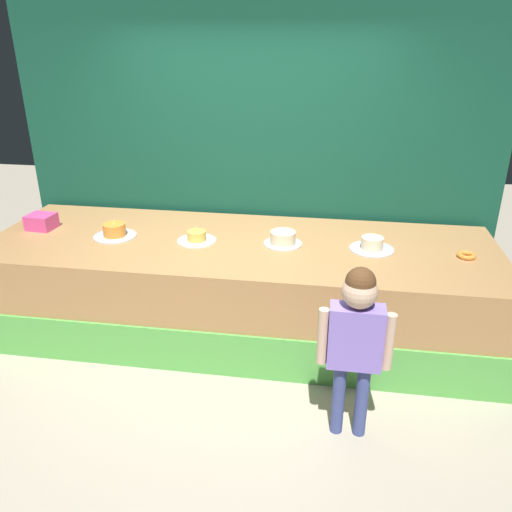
{
  "coord_description": "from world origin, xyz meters",
  "views": [
    {
      "loc": [
        0.74,
        -3.13,
        2.39
      ],
      "look_at": [
        0.18,
        0.42,
        0.82
      ],
      "focal_mm": 35.84,
      "sensor_mm": 36.0,
      "label": 1
    }
  ],
  "objects_px": {
    "pink_box": "(41,222)",
    "cake_center_left": "(197,237)",
    "child_figure": "(356,332)",
    "cake_far_right": "(372,245)",
    "donut": "(466,255)",
    "cake_center_right": "(283,238)",
    "cake_far_left": "(115,231)"
  },
  "relations": [
    {
      "from": "pink_box",
      "to": "cake_center_left",
      "type": "height_order",
      "value": "cake_center_left"
    },
    {
      "from": "child_figure",
      "to": "cake_far_right",
      "type": "xyz_separation_m",
      "value": [
        0.14,
        1.17,
        0.09
      ]
    },
    {
      "from": "donut",
      "to": "pink_box",
      "type": "bearing_deg",
      "value": 178.72
    },
    {
      "from": "pink_box",
      "to": "cake_center_right",
      "type": "relative_size",
      "value": 0.71
    },
    {
      "from": "pink_box",
      "to": "donut",
      "type": "bearing_deg",
      "value": -1.28
    },
    {
      "from": "pink_box",
      "to": "cake_center_right",
      "type": "height_order",
      "value": "pink_box"
    },
    {
      "from": "donut",
      "to": "cake_far_left",
      "type": "bearing_deg",
      "value": -179.93
    },
    {
      "from": "cake_far_left",
      "to": "cake_center_left",
      "type": "bearing_deg",
      "value": 0.52
    },
    {
      "from": "pink_box",
      "to": "cake_far_right",
      "type": "bearing_deg",
      "value": -0.68
    },
    {
      "from": "child_figure",
      "to": "cake_far_right",
      "type": "bearing_deg",
      "value": 83.12
    },
    {
      "from": "cake_center_left",
      "to": "cake_center_right",
      "type": "height_order",
      "value": "cake_center_left"
    },
    {
      "from": "pink_box",
      "to": "cake_far_right",
      "type": "height_order",
      "value": "pink_box"
    },
    {
      "from": "cake_center_right",
      "to": "donut",
      "type": "bearing_deg",
      "value": -2.04
    },
    {
      "from": "child_figure",
      "to": "cake_center_right",
      "type": "relative_size",
      "value": 3.75
    },
    {
      "from": "cake_center_left",
      "to": "cake_center_right",
      "type": "distance_m",
      "value": 0.71
    },
    {
      "from": "donut",
      "to": "cake_center_right",
      "type": "bearing_deg",
      "value": 177.96
    },
    {
      "from": "cake_far_left",
      "to": "cake_center_right",
      "type": "distance_m",
      "value": 1.42
    },
    {
      "from": "cake_center_left",
      "to": "cake_far_right",
      "type": "relative_size",
      "value": 0.91
    },
    {
      "from": "pink_box",
      "to": "cake_far_right",
      "type": "xyz_separation_m",
      "value": [
        2.84,
        -0.03,
        -0.02
      ]
    },
    {
      "from": "cake_far_left",
      "to": "cake_far_right",
      "type": "height_order",
      "value": "cake_far_left"
    },
    {
      "from": "pink_box",
      "to": "donut",
      "type": "height_order",
      "value": "pink_box"
    },
    {
      "from": "child_figure",
      "to": "donut",
      "type": "bearing_deg",
      "value": 52.96
    },
    {
      "from": "cake_far_left",
      "to": "cake_center_left",
      "type": "distance_m",
      "value": 0.71
    },
    {
      "from": "donut",
      "to": "cake_far_left",
      "type": "xyz_separation_m",
      "value": [
        -2.84,
        -0.0,
        0.03
      ]
    },
    {
      "from": "pink_box",
      "to": "cake_center_left",
      "type": "relative_size",
      "value": 0.69
    },
    {
      "from": "cake_center_left",
      "to": "cake_far_right",
      "type": "height_order",
      "value": "cake_center_left"
    },
    {
      "from": "pink_box",
      "to": "cake_center_left",
      "type": "distance_m",
      "value": 1.42
    },
    {
      "from": "child_figure",
      "to": "cake_far_left",
      "type": "bearing_deg",
      "value": 150.5
    },
    {
      "from": "child_figure",
      "to": "cake_far_left",
      "type": "relative_size",
      "value": 3.29
    },
    {
      "from": "cake_far_right",
      "to": "pink_box",
      "type": "bearing_deg",
      "value": 179.32
    },
    {
      "from": "cake_center_left",
      "to": "cake_far_right",
      "type": "distance_m",
      "value": 1.42
    },
    {
      "from": "child_figure",
      "to": "cake_far_right",
      "type": "height_order",
      "value": "child_figure"
    }
  ]
}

